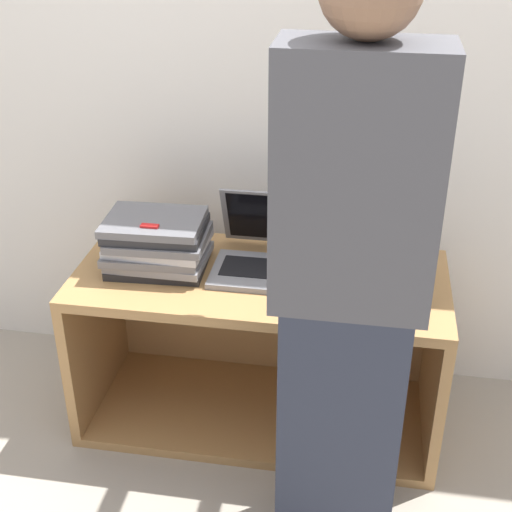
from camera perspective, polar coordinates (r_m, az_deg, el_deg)
name	(u,v)px	position (r m, az deg, el deg)	size (l,w,h in m)	color
ground_plane	(247,468)	(2.59, -0.76, -16.58)	(12.00, 12.00, 0.00)	#9E9384
wall_back	(278,75)	(2.57, 1.80, 14.28)	(8.00, 0.05, 2.40)	silver
cart	(263,338)	(2.65, 0.53, -6.58)	(1.28, 0.57, 0.61)	#A87A47
laptop_open	(263,254)	(2.46, 0.55, 0.19)	(0.33, 0.36, 0.25)	gray
laptop_stack_left	(157,243)	(2.47, -7.90, 1.03)	(0.35, 0.28, 0.18)	#232326
laptop_stack_right	(368,266)	(2.38, 8.94, -0.82)	(0.36, 0.27, 0.13)	#232326
person	(349,288)	(1.86, 7.45, -2.59)	(0.40, 0.53, 1.74)	#2D3342
inventory_tag	(150,226)	(2.37, -8.51, 2.39)	(0.06, 0.02, 0.01)	red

